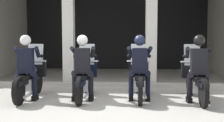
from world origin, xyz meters
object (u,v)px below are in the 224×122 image
object	(u,v)px
police_officer_far_left	(26,62)
motorcycle_center_left	(85,78)
police_officer_far_right	(199,63)
police_officer_center_left	(83,62)
motorcycle_center_right	(139,78)
motorcycle_far_left	(30,78)
police_officer_center_right	(140,62)
motorcycle_far_right	(195,80)

from	to	relation	value
police_officer_far_left	motorcycle_center_left	size ratio (longest dim) A/B	0.78
police_officer_far_right	motorcycle_center_left	bearing A→B (deg)	-174.54
motorcycle_center_left	police_officer_center_left	xyz separation A→B (m)	(-0.00, -0.28, 0.44)
police_officer_center_left	motorcycle_center_right	world-z (taller)	police_officer_center_left
police_officer_far_left	motorcycle_far_left	bearing A→B (deg)	92.63
motorcycle_center_right	police_officer_center_right	bearing A→B (deg)	-85.40
motorcycle_far_left	police_officer_center_left	world-z (taller)	police_officer_center_left
motorcycle_center_right	police_officer_far_right	xyz separation A→B (m)	(1.36, -0.43, 0.44)
police_officer_far_left	motorcycle_far_right	distance (m)	4.12
police_officer_far_left	police_officer_center_right	distance (m)	2.73
motorcycle_center_left	police_officer_center_right	xyz separation A→B (m)	(1.36, -0.20, 0.44)
motorcycle_far_right	motorcycle_far_left	bearing A→B (deg)	-167.54
motorcycle_center_right	motorcycle_far_right	distance (m)	1.37
police_officer_center_left	motorcycle_center_right	distance (m)	1.48
police_officer_far_left	motorcycle_far_right	bearing A→B (deg)	6.62
motorcycle_far_left	police_officer_far_right	bearing A→B (deg)	-1.31
police_officer_far_left	motorcycle_center_left	distance (m)	1.47
motorcycle_center_left	police_officer_center_left	size ratio (longest dim) A/B	1.29
motorcycle_far_right	police_officer_far_right	xyz separation A→B (m)	(-0.00, -0.28, 0.44)
police_officer_center_right	motorcycle_far_right	xyz separation A→B (m)	(1.36, 0.14, -0.44)
police_officer_center_left	police_officer_far_right	distance (m)	2.73
police_officer_far_left	police_officer_far_right	size ratio (longest dim) A/B	1.00
police_officer_far_left	police_officer_far_right	bearing A→B (deg)	2.66
police_officer_center_left	motorcycle_far_right	size ratio (longest dim) A/B	0.78
police_officer_far_right	police_officer_center_right	bearing A→B (deg)	-173.29
motorcycle_center_left	police_officer_far_left	bearing A→B (deg)	-160.39
police_officer_far_left	police_officer_center_right	size ratio (longest dim) A/B	1.00
police_officer_center_right	police_officer_center_left	bearing A→B (deg)	-171.75
police_officer_center_left	motorcycle_center_left	bearing A→B (deg)	95.79
police_officer_center_left	police_officer_center_right	distance (m)	1.37
police_officer_center_right	motorcycle_far_right	size ratio (longest dim) A/B	0.78
motorcycle_far_left	motorcycle_far_right	bearing A→B (deg)	2.66
motorcycle_far_left	police_officer_far_left	bearing A→B (deg)	-87.37
motorcycle_center_left	police_officer_far_right	world-z (taller)	police_officer_far_right
motorcycle_far_left	police_officer_far_right	distance (m)	4.12
police_officer_center_right	motorcycle_far_left	bearing A→B (deg)	-178.44
motorcycle_center_right	motorcycle_far_right	bearing A→B (deg)	-1.11
motorcycle_center_left	motorcycle_far_right	world-z (taller)	same
police_officer_far_left	motorcycle_center_right	size ratio (longest dim) A/B	0.78
motorcycle_far_left	police_officer_center_right	distance (m)	2.76
police_officer_far_left	motorcycle_center_left	xyz separation A→B (m)	(1.36, 0.33, -0.44)
motorcycle_center_right	police_officer_center_right	size ratio (longest dim) A/B	1.29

